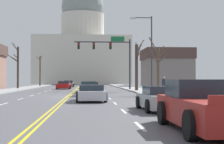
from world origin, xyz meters
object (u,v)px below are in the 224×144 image
Objects in this scene: sedan_oncoming_01 at (69,84)px; bicycle_parked at (163,93)px; sedan_near_03 at (91,93)px; sedan_near_04 at (160,99)px; street_lamp_right at (149,47)px; sedan_near_00 at (89,86)px; sedan_oncoming_00 at (64,85)px; sedan_near_01 at (89,87)px; signal_gantry at (110,51)px; pedestrian_00 at (164,85)px; pickup_truck_near_05 at (208,107)px; sedan_near_02 at (89,89)px.

sedan_oncoming_01 is 2.65× the size of bicycle_parked.
sedan_near_04 is at bearing -64.63° from sedan_near_03.
sedan_near_00 is (-6.02, 9.96, -4.18)m from street_lamp_right.
sedan_near_00 is at bearing 97.30° from sedan_near_04.
sedan_near_00 is 1.02× the size of sedan_oncoming_00.
sedan_near_03 is at bearing -84.48° from sedan_oncoming_01.
sedan_oncoming_00 is (-3.80, 14.30, -0.04)m from sedan_near_01.
sedan_near_00 is 0.97× the size of sedan_oncoming_01.
signal_gantry is 4.91× the size of pedestrian_00.
sedan_near_01 is at bearing -108.10° from signal_gantry.
sedan_near_01 is 13.87m from sedan_near_03.
signal_gantry is 10.89m from sedan_near_01.
sedan_near_03 is 0.88× the size of pickup_truck_near_05.
pickup_truck_near_05 is (-2.47, -23.66, -4.05)m from street_lamp_right.
bicycle_parked is at bearing -40.61° from sedan_near_02.
sedan_near_00 is at bearing 109.87° from pedestrian_00.
sedan_oncoming_00 is (-3.86, 8.23, -0.01)m from sedan_near_00.
pickup_truck_near_05 is at bearing -82.55° from sedan_near_01.
sedan_near_00 is 12.57m from sedan_near_02.
street_lamp_right is 24.13m from pickup_truck_near_05.
pedestrian_00 is (9.92, -37.75, 0.45)m from sedan_oncoming_01.
sedan_near_03 reaches higher than bicycle_parked.
sedan_near_04 is (3.50, -14.53, -0.03)m from sedan_near_02.
sedan_near_01 is 1.01× the size of sedan_near_04.
pickup_truck_near_05 is (0.07, -6.52, 0.14)m from sedan_near_04.
street_lamp_right reaches higher than sedan_near_04.
sedan_near_02 is at bearing -89.80° from sedan_near_01.
sedan_near_01 reaches higher than sedan_near_00.
bicycle_parked is (9.64, -25.78, -0.08)m from sedan_oncoming_00.
sedan_near_02 is 0.92× the size of sedan_near_03.
sedan_near_04 is 0.80× the size of pickup_truck_near_05.
sedan_near_02 is 7.35m from pedestrian_00.
sedan_near_04 is (0.50, -30.29, -4.89)m from signal_gantry.
sedan_near_03 is 41.19m from sedan_oncoming_01.
sedan_near_02 is at bearing 139.39° from bicycle_parked.
sedan_near_03 is (-2.89, -23.14, -4.91)m from signal_gantry.
pedestrian_00 reaches higher than sedan_near_04.
bicycle_parked is (2.31, 9.55, -0.09)m from sedan_near_04.
sedan_near_01 is 0.81× the size of pickup_truck_near_05.
signal_gantry is at bearing 97.70° from bicycle_parked.
sedan_near_04 is at bearing -76.45° from sedan_near_02.
pickup_truck_near_05 reaches higher than bicycle_parked.
sedan_near_00 is 9.09m from sedan_oncoming_00.
sedan_oncoming_00 is at bearing -89.86° from sedan_oncoming_01.
sedan_oncoming_00 is 26.82m from pedestrian_00.
signal_gantry is at bearing 103.03° from street_lamp_right.
sedan_near_02 is at bearing -79.58° from sedan_oncoming_00.
pickup_truck_near_05 is at bearing -82.26° from sedan_oncoming_01.
bicycle_parked is (9.67, -38.61, -0.09)m from sedan_oncoming_01.
sedan_near_04 is at bearing -98.45° from street_lamp_right.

